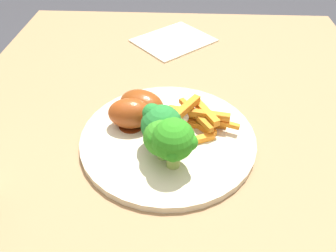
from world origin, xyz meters
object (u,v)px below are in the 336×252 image
object	(u,v)px
broccoli_floret_front	(163,138)
broccoli_floret_middle	(162,126)
carrot_fries_pile	(195,119)
chicken_drumstick_near	(143,106)
dining_table	(174,171)
broccoli_floret_back	(173,140)
chicken_drumstick_far	(133,114)
dinner_plate	(168,138)

from	to	relation	value
broccoli_floret_front	broccoli_floret_middle	world-z (taller)	broccoli_floret_middle
carrot_fries_pile	broccoli_floret_front	bearing A→B (deg)	-32.88
broccoli_floret_front	broccoli_floret_middle	bearing A→B (deg)	-171.72
broccoli_floret_middle	chicken_drumstick_near	distance (m)	0.08
broccoli_floret_middle	broccoli_floret_front	bearing A→B (deg)	8.28
dining_table	broccoli_floret_back	world-z (taller)	broccoli_floret_back
broccoli_floret_back	chicken_drumstick_near	world-z (taller)	broccoli_floret_back
carrot_fries_pile	dining_table	bearing A→B (deg)	-114.68
broccoli_floret_back	chicken_drumstick_far	xyz separation A→B (m)	(-0.08, -0.07, -0.02)
dinner_plate	broccoli_floret_front	size ratio (longest dim) A/B	4.12
dining_table	chicken_drumstick_far	xyz separation A→B (m)	(0.02, -0.07, 0.15)
broccoli_floret_front	broccoli_floret_middle	distance (m)	0.02
carrot_fries_pile	chicken_drumstick_far	distance (m)	0.10
dinner_plate	broccoli_floret_back	xyz separation A→B (m)	(0.06, 0.01, 0.06)
dinner_plate	chicken_drumstick_far	bearing A→B (deg)	-110.37
broccoli_floret_back	dinner_plate	bearing A→B (deg)	-170.59
carrot_fries_pile	chicken_drumstick_far	size ratio (longest dim) A/B	1.14
dinner_plate	broccoli_floret_front	distance (m)	0.07
dinner_plate	chicken_drumstick_near	size ratio (longest dim) A/B	2.24
broccoli_floret_back	broccoli_floret_front	bearing A→B (deg)	-133.71
carrot_fries_pile	chicken_drumstick_near	size ratio (longest dim) A/B	1.08
broccoli_floret_front	chicken_drumstick_far	size ratio (longest dim) A/B	0.57
chicken_drumstick_far	broccoli_floret_middle	bearing A→B (deg)	46.40
broccoli_floret_front	chicken_drumstick_far	xyz separation A→B (m)	(-0.07, -0.05, -0.01)
dining_table	broccoli_floret_back	distance (m)	0.21
dinner_plate	broccoli_floret_middle	distance (m)	0.06
dinner_plate	dining_table	bearing A→B (deg)	165.08
chicken_drumstick_near	chicken_drumstick_far	bearing A→B (deg)	-31.12
dining_table	broccoli_floret_back	xyz separation A→B (m)	(0.10, -0.00, 0.18)
dinner_plate	carrot_fries_pile	xyz separation A→B (m)	(-0.02, 0.04, 0.02)
broccoli_floret_middle	chicken_drumstick_near	bearing A→B (deg)	-153.53
chicken_drumstick_near	chicken_drumstick_far	xyz separation A→B (m)	(0.02, -0.01, 0.00)
chicken_drumstick_far	broccoli_floret_front	bearing A→B (deg)	37.25
carrot_fries_pile	chicken_drumstick_near	world-z (taller)	chicken_drumstick_near
broccoli_floret_middle	carrot_fries_pile	bearing A→B (deg)	135.04
broccoli_floret_front	chicken_drumstick_near	bearing A→B (deg)	-157.52
broccoli_floret_middle	chicken_drumstick_near	xyz separation A→B (m)	(-0.07, -0.04, -0.02)
dining_table	broccoli_floret_middle	distance (m)	0.19
broccoli_floret_middle	dinner_plate	bearing A→B (deg)	164.55
dinner_plate	broccoli_floret_back	bearing A→B (deg)	9.41
dining_table	broccoli_floret_front	bearing A→B (deg)	-9.33
broccoli_floret_front	chicken_drumstick_far	bearing A→B (deg)	-142.75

